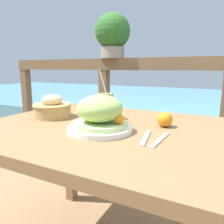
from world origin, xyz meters
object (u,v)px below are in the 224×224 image
object	(u,v)px
salad_plate	(101,116)
potted_plant	(113,34)
bread_basket	(52,108)
drink_glass	(105,106)

from	to	relation	value
salad_plate	potted_plant	world-z (taller)	potted_plant
salad_plate	bread_basket	distance (m)	0.37
drink_glass	bread_basket	xyz separation A→B (m)	(-0.26, -0.08, -0.02)
drink_glass	potted_plant	size ratio (longest dim) A/B	0.71
salad_plate	potted_plant	xyz separation A→B (m)	(-0.38, 0.86, 0.44)
bread_basket	potted_plant	xyz separation A→B (m)	(-0.03, 0.75, 0.46)
drink_glass	bread_basket	world-z (taller)	drink_glass
bread_basket	drink_glass	bearing A→B (deg)	17.45
drink_glass	potted_plant	distance (m)	0.85
salad_plate	bread_basket	bearing A→B (deg)	162.51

